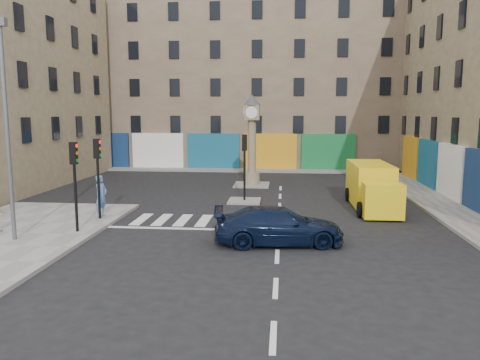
# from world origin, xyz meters

# --- Properties ---
(ground) EXTENTS (120.00, 120.00, 0.00)m
(ground) POSITION_xyz_m (0.00, 0.00, 0.00)
(ground) COLOR black
(ground) RESTS_ON ground
(sidewalk_right) EXTENTS (2.60, 30.00, 0.15)m
(sidewalk_right) POSITION_xyz_m (8.70, 10.00, 0.07)
(sidewalk_right) COLOR gray
(sidewalk_right) RESTS_ON ground
(sidewalk_far) EXTENTS (32.00, 2.40, 0.15)m
(sidewalk_far) POSITION_xyz_m (-4.00, 22.20, 0.07)
(sidewalk_far) COLOR gray
(sidewalk_far) RESTS_ON ground
(island_near) EXTENTS (1.80, 1.80, 0.12)m
(island_near) POSITION_xyz_m (-2.00, 8.00, 0.06)
(island_near) COLOR gray
(island_near) RESTS_ON ground
(island_far) EXTENTS (2.40, 2.40, 0.12)m
(island_far) POSITION_xyz_m (-2.00, 14.00, 0.06)
(island_far) COLOR gray
(island_far) RESTS_ON ground
(building_far) EXTENTS (32.00, 10.00, 17.00)m
(building_far) POSITION_xyz_m (-4.00, 28.00, 8.50)
(building_far) COLOR #88715A
(building_far) RESTS_ON ground
(traffic_light_left_near) EXTENTS (0.28, 0.22, 3.70)m
(traffic_light_left_near) POSITION_xyz_m (-8.30, 0.20, 2.62)
(traffic_light_left_near) COLOR black
(traffic_light_left_near) RESTS_ON sidewalk_left
(traffic_light_left_far) EXTENTS (0.28, 0.22, 3.70)m
(traffic_light_left_far) POSITION_xyz_m (-8.30, 2.60, 2.62)
(traffic_light_left_far) COLOR black
(traffic_light_left_far) RESTS_ON sidewalk_left
(traffic_light_island) EXTENTS (0.28, 0.22, 3.70)m
(traffic_light_island) POSITION_xyz_m (-2.00, 8.00, 2.59)
(traffic_light_island) COLOR black
(traffic_light_island) RESTS_ON island_near
(lamp_post) EXTENTS (0.50, 0.25, 8.30)m
(lamp_post) POSITION_xyz_m (-10.20, -1.20, 4.79)
(lamp_post) COLOR #595B60
(lamp_post) RESTS_ON sidewalk_left
(clock_pillar) EXTENTS (1.20, 1.20, 6.10)m
(clock_pillar) POSITION_xyz_m (-2.00, 14.00, 3.55)
(clock_pillar) COLOR tan
(clock_pillar) RESTS_ON island_far
(navy_sedan) EXTENTS (5.16, 2.59, 1.44)m
(navy_sedan) POSITION_xyz_m (0.03, -0.36, 0.72)
(navy_sedan) COLOR black
(navy_sedan) RESTS_ON ground
(yellow_van) EXTENTS (2.18, 6.36, 2.31)m
(yellow_van) POSITION_xyz_m (4.85, 7.04, 1.15)
(yellow_van) COLOR yellow
(yellow_van) RESTS_ON ground
(pedestrian_blue) EXTENTS (0.64, 0.82, 1.97)m
(pedestrian_blue) POSITION_xyz_m (-8.36, 3.00, 1.13)
(pedestrian_blue) COLOR #557AC2
(pedestrian_blue) RESTS_ON sidewalk_left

